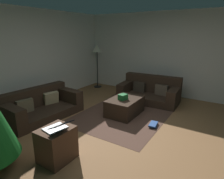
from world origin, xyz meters
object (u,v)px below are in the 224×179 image
object	(u,v)px
couch_left	(40,106)
ottoman	(125,106)
couch_right	(150,92)
side_table	(57,144)
tv_remote	(125,98)
book_stack	(153,125)
gift_box	(123,97)
corner_lamp	(97,52)
laptop	(57,127)

from	to	relation	value
couch_left	ottoman	world-z (taller)	couch_left
couch_right	side_table	world-z (taller)	couch_right
couch_left	side_table	distance (m)	1.92
couch_left	tv_remote	distance (m)	2.07
couch_left	couch_right	size ratio (longest dim) A/B	1.06
couch_right	book_stack	size ratio (longest dim) A/B	5.52
gift_box	tv_remote	distance (m)	0.10
side_table	corner_lamp	size ratio (longest dim) A/B	0.35
gift_box	corner_lamp	distance (m)	2.84
couch_left	gift_box	bearing A→B (deg)	127.95
tv_remote	book_stack	xyz separation A→B (m)	(-0.23, -0.84, -0.39)
couch_right	side_table	bearing A→B (deg)	84.24
couch_left	ottoman	bearing A→B (deg)	130.07
ottoman	laptop	world-z (taller)	laptop
couch_left	gift_box	world-z (taller)	couch_left
side_table	gift_box	bearing A→B (deg)	-0.61
gift_box	corner_lamp	bearing A→B (deg)	49.61
side_table	corner_lamp	world-z (taller)	corner_lamp
ottoman	gift_box	distance (m)	0.29
tv_remote	laptop	size ratio (longest dim) A/B	0.35
couch_left	couch_right	world-z (taller)	couch_right
couch_left	ottoman	distance (m)	2.06
gift_box	tv_remote	world-z (taller)	gift_box
laptop	gift_box	bearing A→B (deg)	1.18
couch_right	book_stack	world-z (taller)	couch_right
corner_lamp	gift_box	bearing A→B (deg)	-130.39
corner_lamp	book_stack	bearing A→B (deg)	-123.01
tv_remote	side_table	distance (m)	2.17
ottoman	side_table	distance (m)	2.18
couch_left	ottoman	size ratio (longest dim) A/B	1.95
laptop	tv_remote	bearing A→B (deg)	0.87
gift_box	tv_remote	bearing A→B (deg)	-6.43
couch_right	corner_lamp	xyz separation A→B (m)	(0.38, 2.21, 1.03)
side_table	ottoman	bearing A→B (deg)	-0.75
gift_box	ottoman	bearing A→B (deg)	-3.79
gift_box	side_table	bearing A→B (deg)	179.39
tv_remote	corner_lamp	size ratio (longest dim) A/B	0.10
laptop	couch_right	bearing A→B (deg)	-1.71
couch_left	tv_remote	xyz separation A→B (m)	(1.19, -1.68, 0.16)
gift_box	tv_remote	size ratio (longest dim) A/B	1.25
book_stack	laptop	bearing A→B (deg)	157.56
tv_remote	corner_lamp	bearing A→B (deg)	18.44
laptop	book_stack	distance (m)	2.19
side_table	book_stack	xyz separation A→B (m)	(1.94, -0.87, -0.24)
couch_right	gift_box	bearing A→B (deg)	80.95
couch_left	corner_lamp	size ratio (longest dim) A/B	1.19
ottoman	side_table	xyz separation A→B (m)	(-2.17, 0.03, 0.07)
couch_right	book_stack	bearing A→B (deg)	111.96
ottoman	side_table	world-z (taller)	side_table
ottoman	book_stack	world-z (taller)	ottoman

